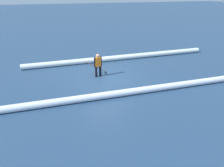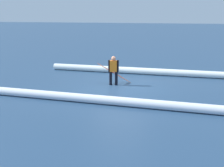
{
  "view_description": "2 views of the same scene",
  "coord_description": "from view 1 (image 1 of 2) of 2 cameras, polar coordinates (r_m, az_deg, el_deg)",
  "views": [
    {
      "loc": [
        3.92,
        11.98,
        4.89
      ],
      "look_at": [
        0.44,
        2.4,
        0.6
      ],
      "focal_mm": 35.39,
      "sensor_mm": 36.0,
      "label": 1
    },
    {
      "loc": [
        -2.95,
        12.98,
        3.47
      ],
      "look_at": [
        -0.17,
        2.11,
        0.68
      ],
      "focal_mm": 45.87,
      "sensor_mm": 36.0,
      "label": 2
    }
  ],
  "objects": [
    {
      "name": "ground_plane",
      "position": [
        13.52,
        -1.7,
        1.6
      ],
      "size": [
        171.11,
        171.11,
        0.0
      ],
      "primitive_type": "plane",
      "color": "navy"
    },
    {
      "name": "wave_crest_midground",
      "position": [
        11.05,
        2.4,
        -2.49
      ],
      "size": [
        21.33,
        1.09,
        0.34
      ],
      "primitive_type": "cylinder",
      "rotation": [
        0.0,
        1.57,
        -0.03
      ],
      "color": "silver",
      "rests_on": "ground_plane"
    },
    {
      "name": "wave_crest_foreground",
      "position": [
        16.98,
        2.13,
        6.73
      ],
      "size": [
        14.27,
        0.6,
        0.38
      ],
      "primitive_type": "cylinder",
      "rotation": [
        0.0,
        1.57,
        -0.02
      ],
      "color": "white",
      "rests_on": "ground_plane"
    },
    {
      "name": "surfboard",
      "position": [
        13.78,
        -4.16,
        4.34
      ],
      "size": [
        1.7,
        0.96,
        1.11
      ],
      "color": "#E55926",
      "rests_on": "ground_plane"
    },
    {
      "name": "surfer",
      "position": [
        13.42,
        -3.64,
        5.02
      ],
      "size": [
        0.52,
        0.25,
        1.43
      ],
      "rotation": [
        0.0,
        0.0,
        3.28
      ],
      "color": "black",
      "rests_on": "ground_plane"
    }
  ]
}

